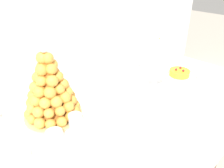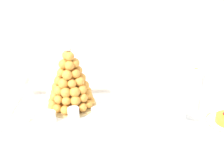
% 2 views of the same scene
% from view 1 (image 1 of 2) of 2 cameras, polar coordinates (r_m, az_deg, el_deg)
% --- Properties ---
extents(buffet_table, '(1.62, 0.84, 0.76)m').
position_cam_1_polar(buffet_table, '(1.08, -1.49, -10.45)').
color(buffet_table, brown).
rests_on(buffet_table, ground_plane).
extents(serving_tray, '(0.61, 0.42, 0.02)m').
position_cam_1_polar(serving_tray, '(0.98, -11.98, -8.31)').
color(serving_tray, white).
rests_on(serving_tray, buffet_table).
extents(croquembouche, '(0.24, 0.24, 0.32)m').
position_cam_1_polar(croquembouche, '(0.93, -15.30, -1.43)').
color(croquembouche, tan).
rests_on(croquembouche, serving_tray).
extents(dessert_cup_left, '(0.06, 0.06, 0.05)m').
position_cam_1_polar(dessert_cup_left, '(0.83, -21.96, -15.78)').
color(dessert_cup_left, silver).
rests_on(dessert_cup_left, serving_tray).
extents(dessert_cup_mid_left, '(0.06, 0.06, 0.05)m').
position_cam_1_polar(dessert_cup_mid_left, '(0.85, -14.23, -12.96)').
color(dessert_cup_mid_left, silver).
rests_on(dessert_cup_mid_left, serving_tray).
extents(dessert_cup_centre, '(0.05, 0.05, 0.06)m').
position_cam_1_polar(dessert_cup_centre, '(0.91, -9.18, -9.22)').
color(dessert_cup_centre, silver).
rests_on(dessert_cup_centre, serving_tray).
extents(dessert_cup_mid_right, '(0.06, 0.06, 0.06)m').
position_cam_1_polar(dessert_cup_mid_right, '(0.95, -3.41, -6.74)').
color(dessert_cup_mid_right, silver).
rests_on(dessert_cup_mid_right, serving_tray).
extents(dessert_cup_right, '(0.06, 0.06, 0.06)m').
position_cam_1_polar(dessert_cup_right, '(1.01, 1.59, -4.32)').
color(dessert_cup_right, silver).
rests_on(dessert_cup_right, serving_tray).
extents(macaron_goblet, '(0.13, 0.13, 0.25)m').
position_cam_1_polar(macaron_goblet, '(1.15, 11.17, 6.38)').
color(macaron_goblet, white).
rests_on(macaron_goblet, buffet_table).
extents(fruit_tart_plate, '(0.20, 0.20, 0.05)m').
position_cam_1_polar(fruit_tart_plate, '(1.34, 16.53, 2.40)').
color(fruit_tart_plate, white).
rests_on(fruit_tart_plate, buffet_table).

